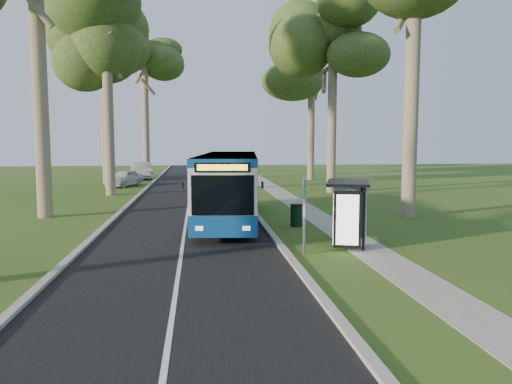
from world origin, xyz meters
TOP-DOWN VIEW (x-y plane):
  - ground at (0.00, 0.00)m, footprint 120.00×120.00m
  - road at (-3.50, 10.00)m, footprint 7.00×100.00m
  - kerb_east at (0.00, 10.00)m, footprint 0.25×100.00m
  - kerb_west at (-7.00, 10.00)m, footprint 0.25×100.00m
  - centre_line at (-3.50, 10.00)m, footprint 0.12×100.00m
  - footpath at (3.00, 10.00)m, footprint 1.50×100.00m
  - bus at (-1.44, 5.81)m, footprint 3.71×12.13m
  - bus_stop_sign at (0.59, -1.51)m, footprint 0.14×0.36m
  - bus_shelter at (2.66, -0.43)m, footprint 2.19×3.02m
  - litter_bin at (1.42, 3.97)m, footprint 0.56×0.56m
  - car_white at (-9.02, 24.66)m, footprint 3.07×4.39m
  - car_silver at (-8.48, 32.75)m, footprint 2.70×5.30m
  - tree_west_c at (-9.00, 18.00)m, footprint 5.20×5.20m
  - tree_west_d at (-11.00, 28.00)m, footprint 5.20×5.20m
  - tree_west_e at (-8.50, 38.00)m, footprint 5.20×5.20m
  - tree_east_c at (6.80, 18.00)m, footprint 5.20×5.20m
  - tree_east_d at (8.00, 30.00)m, footprint 5.20×5.20m

SIDE VIEW (x-z plane):
  - ground at x=0.00m, z-range 0.00..0.00m
  - road at x=-3.50m, z-range 0.00..0.02m
  - footpath at x=3.00m, z-range 0.00..0.02m
  - centre_line at x=-3.50m, z-range 0.02..0.02m
  - kerb_east at x=0.00m, z-range 0.00..0.12m
  - kerb_west at x=-7.00m, z-range 0.00..0.12m
  - litter_bin at x=1.42m, z-range 0.01..0.99m
  - car_white at x=-9.02m, z-range 0.00..1.39m
  - car_silver at x=-8.48m, z-range 0.00..1.67m
  - bus_stop_sign at x=0.59m, z-range 0.32..2.89m
  - bus_shelter at x=2.66m, z-range 0.47..2.80m
  - bus at x=-1.44m, z-range 0.06..3.22m
  - tree_east_c at x=6.80m, z-range 3.37..17.31m
  - tree_east_d at x=8.00m, z-range 3.65..18.83m
  - tree_west_c at x=-9.00m, z-range 3.79..19.55m
  - tree_west_e at x=-8.50m, z-range 4.00..20.66m
  - tree_west_d at x=-11.00m, z-range 4.20..21.73m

